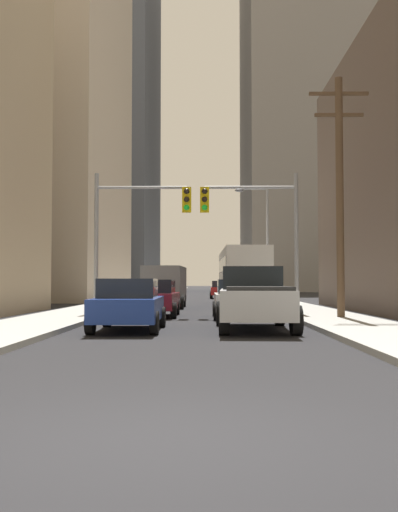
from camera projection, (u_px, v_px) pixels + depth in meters
ground_plane at (164, 441)px, 5.23m from camera, size 400.00×400.00×0.00m
sidewalk_left at (148, 296)px, 55.23m from camera, size 2.93×160.00×0.15m
sidewalk_right at (254, 296)px, 55.13m from camera, size 2.93×160.00×0.15m
city_bus at (242, 274)px, 36.44m from camera, size 2.67×11.53×3.40m
pickup_truck_silver at (254, 298)px, 17.41m from camera, size 2.20×5.47×1.90m
cargo_van_grey at (165, 284)px, 31.84m from camera, size 2.18×5.28×2.26m
sedan_blue at (129, 304)px, 16.97m from camera, size 1.95×4.22×1.52m
sedan_white at (238, 299)px, 22.77m from camera, size 1.95×4.20×1.52m
sedan_maroon at (154, 298)px, 23.92m from camera, size 1.95×4.25×1.52m
sedan_red at (221, 290)px, 50.14m from camera, size 1.95×4.21×1.52m
traffic_signal_near_left at (138, 219)px, 24.41m from camera, size 4.08×0.44×6.00m
traffic_signal_near_right at (254, 219)px, 24.36m from camera, size 4.12×0.44×6.00m
utility_pole_right at (340, 191)px, 21.48m from camera, size 2.20×0.28×9.03m
street_lamp_right at (262, 233)px, 36.54m from camera, size 2.12×0.32×7.50m
building_left_mid_office at (11, 102)px, 50.46m from camera, size 18.18×22.69×34.14m
building_left_far_tower at (91, 105)px, 94.45m from camera, size 20.55×28.49×60.24m
building_right_far_highrise at (313, 119)px, 95.24m from camera, size 22.30×27.61×56.09m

